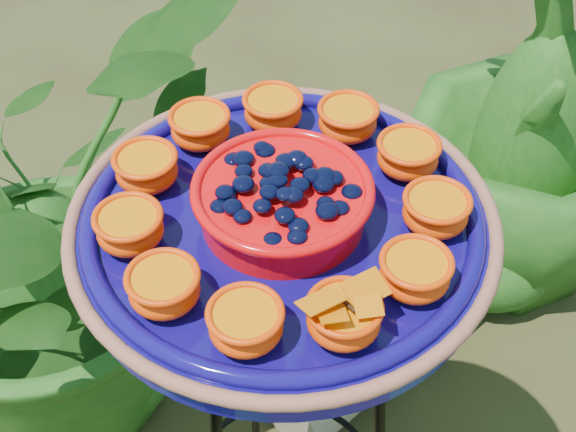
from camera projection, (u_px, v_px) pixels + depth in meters
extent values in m
torus|color=black|center=(283.00, 251.00, 0.99)|extent=(0.28, 0.28, 0.02)
cylinder|color=black|center=(256.00, 369.00, 1.44)|extent=(0.02, 0.09, 0.97)
cylinder|color=#0F0862|center=(283.00, 231.00, 0.96)|extent=(0.49, 0.49, 0.04)
torus|color=#8E5740|center=(283.00, 220.00, 0.95)|extent=(0.52, 0.52, 0.02)
torus|color=#0F0862|center=(283.00, 217.00, 0.95)|extent=(0.48, 0.48, 0.02)
cylinder|color=red|center=(283.00, 204.00, 0.93)|extent=(0.19, 0.19, 0.05)
torus|color=red|center=(283.00, 189.00, 0.91)|extent=(0.21, 0.21, 0.01)
ellipsoid|color=black|center=(283.00, 184.00, 0.91)|extent=(0.17, 0.17, 0.04)
ellipsoid|color=#FD3702|center=(408.00, 158.00, 1.00)|extent=(0.08, 0.08, 0.04)
cylinder|color=orange|center=(409.00, 147.00, 0.98)|extent=(0.07, 0.07, 0.01)
ellipsoid|color=#FD3702|center=(348.00, 123.00, 1.04)|extent=(0.08, 0.08, 0.04)
cylinder|color=orange|center=(348.00, 111.00, 1.03)|extent=(0.07, 0.07, 0.01)
ellipsoid|color=#FD3702|center=(273.00, 113.00, 1.06)|extent=(0.08, 0.08, 0.04)
cylinder|color=orange|center=(273.00, 101.00, 1.05)|extent=(0.07, 0.07, 0.01)
ellipsoid|color=#FD3702|center=(200.00, 130.00, 1.03)|extent=(0.08, 0.08, 0.04)
cylinder|color=orange|center=(199.00, 118.00, 1.02)|extent=(0.07, 0.07, 0.01)
ellipsoid|color=#FD3702|center=(147.00, 172.00, 0.98)|extent=(0.08, 0.08, 0.04)
cylinder|color=orange|center=(145.00, 160.00, 0.96)|extent=(0.07, 0.07, 0.01)
ellipsoid|color=#FD3702|center=(130.00, 231.00, 0.91)|extent=(0.08, 0.08, 0.04)
cylinder|color=orange|center=(128.00, 219.00, 0.89)|extent=(0.07, 0.07, 0.01)
ellipsoid|color=#FD3702|center=(164.00, 290.00, 0.85)|extent=(0.08, 0.08, 0.04)
cylinder|color=orange|center=(162.00, 279.00, 0.83)|extent=(0.07, 0.07, 0.01)
ellipsoid|color=#FD3702|center=(246.00, 327.00, 0.81)|extent=(0.08, 0.08, 0.04)
cylinder|color=orange|center=(245.00, 315.00, 0.80)|extent=(0.07, 0.07, 0.01)
ellipsoid|color=#FD3702|center=(343.00, 320.00, 0.82)|extent=(0.08, 0.08, 0.04)
cylinder|color=orange|center=(344.00, 309.00, 0.80)|extent=(0.07, 0.07, 0.01)
ellipsoid|color=#FD3702|center=(415.00, 275.00, 0.86)|extent=(0.08, 0.08, 0.04)
cylinder|color=orange|center=(417.00, 264.00, 0.85)|extent=(0.07, 0.07, 0.01)
ellipsoid|color=#FD3702|center=(435.00, 214.00, 0.93)|extent=(0.08, 0.08, 0.04)
cylinder|color=orange|center=(437.00, 202.00, 0.91)|extent=(0.07, 0.07, 0.01)
cylinder|color=black|center=(345.00, 302.00, 0.80)|extent=(0.01, 0.03, 0.00)
cube|color=orange|center=(321.00, 301.00, 0.79)|extent=(0.05, 0.04, 0.01)
cube|color=orange|center=(366.00, 288.00, 0.80)|extent=(0.05, 0.04, 0.01)
cylinder|color=gray|center=(378.00, 340.00, 1.95)|extent=(0.64, 0.43, 0.20)
imported|color=#194C14|center=(37.00, 228.00, 1.64)|extent=(1.21, 1.22, 1.02)
imported|color=#194C14|center=(546.00, 90.00, 1.88)|extent=(0.88, 0.88, 1.14)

